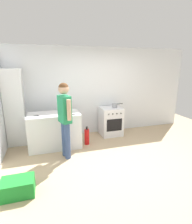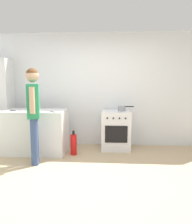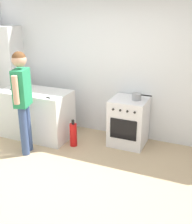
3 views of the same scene
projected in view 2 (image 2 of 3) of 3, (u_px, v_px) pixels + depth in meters
The scene contains 10 objects.
ground_plane at pixel (95, 179), 3.37m from camera, with size 8.00×8.00×0.00m, color tan.
back_wall at pixel (101, 90), 5.12m from camera, with size 6.00×0.10×2.60m, color silver.
counter_unit at pixel (35, 131), 4.58m from camera, with size 1.30×0.70×0.90m, color silver.
oven_left at pixel (116, 130), 4.84m from camera, with size 0.63×0.62×0.85m.
pot at pixel (122, 108), 4.78m from camera, with size 0.34×0.16×0.12m.
knife_utility at pixel (50, 112), 4.27m from camera, with size 0.24×0.14×0.01m.
knife_bread at pixel (7, 111), 4.43m from camera, with size 0.35×0.08×0.01m.
person at pixel (33, 107), 3.87m from camera, with size 0.29×0.55×1.72m.
fire_extinguisher at pixel (74, 144), 4.46m from camera, with size 0.13×0.13×0.50m.
larder_cabinet at pixel (1, 103), 5.05m from camera, with size 0.48×0.44×2.00m, color silver.
Camera 2 is at (0.24, -3.19, 1.48)m, focal length 35.00 mm.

